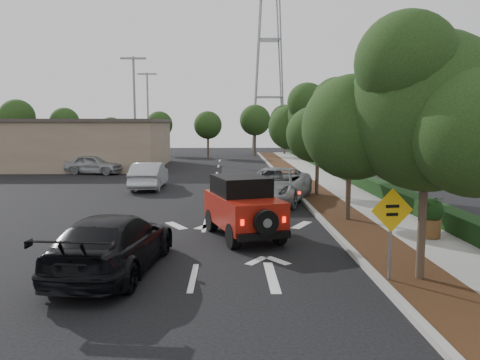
{
  "coord_description": "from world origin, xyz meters",
  "views": [
    {
      "loc": [
        0.91,
        -11.51,
        3.94
      ],
      "look_at": [
        1.26,
        3.0,
        2.13
      ],
      "focal_mm": 35.0,
      "sensor_mm": 36.0,
      "label": 1
    }
  ],
  "objects_px": {
    "silver_suv_ahead": "(275,185)",
    "black_suv_oncoming": "(114,243)",
    "red_jeep": "(242,206)",
    "speed_hump_sign": "(391,222)"
  },
  "relations": [
    {
      "from": "red_jeep",
      "to": "speed_hump_sign",
      "type": "height_order",
      "value": "speed_hump_sign"
    },
    {
      "from": "silver_suv_ahead",
      "to": "speed_hump_sign",
      "type": "xyz_separation_m",
      "value": [
        1.6,
        -11.86,
        0.73
      ]
    },
    {
      "from": "speed_hump_sign",
      "to": "red_jeep",
      "type": "bearing_deg",
      "value": 117.98
    },
    {
      "from": "red_jeep",
      "to": "silver_suv_ahead",
      "type": "xyz_separation_m",
      "value": [
        1.85,
        6.9,
        -0.22
      ]
    },
    {
      "from": "red_jeep",
      "to": "black_suv_oncoming",
      "type": "xyz_separation_m",
      "value": [
        -3.47,
        -3.8,
        -0.28
      ]
    },
    {
      "from": "silver_suv_ahead",
      "to": "black_suv_oncoming",
      "type": "height_order",
      "value": "silver_suv_ahead"
    },
    {
      "from": "black_suv_oncoming",
      "to": "speed_hump_sign",
      "type": "relative_size",
      "value": 2.36
    },
    {
      "from": "red_jeep",
      "to": "speed_hump_sign",
      "type": "relative_size",
      "value": 1.88
    },
    {
      "from": "silver_suv_ahead",
      "to": "black_suv_oncoming",
      "type": "relative_size",
      "value": 1.13
    },
    {
      "from": "red_jeep",
      "to": "silver_suv_ahead",
      "type": "height_order",
      "value": "red_jeep"
    }
  ]
}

